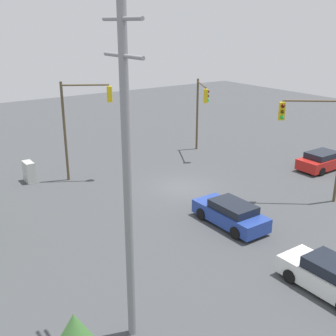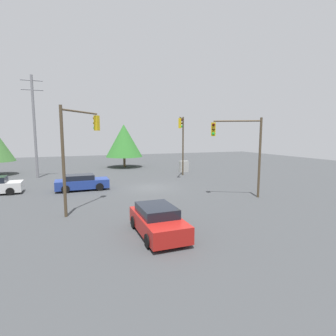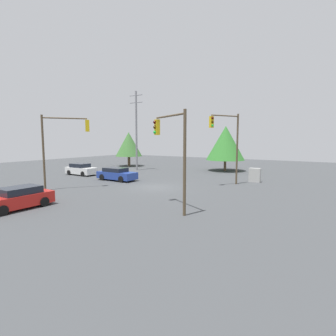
# 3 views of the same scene
# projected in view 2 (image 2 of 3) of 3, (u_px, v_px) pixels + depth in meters

# --- Properties ---
(ground_plane) EXTENTS (80.00, 80.00, 0.00)m
(ground_plane) POSITION_uv_depth(u_px,v_px,m) (151.00, 188.00, 24.14)
(ground_plane) COLOR #424447
(sedan_red) EXTENTS (1.98, 4.20, 1.40)m
(sedan_red) POSITION_uv_depth(u_px,v_px,m) (158.00, 221.00, 12.80)
(sedan_red) COLOR red
(sedan_red) RESTS_ON ground_plane
(sedan_blue) EXTENTS (4.48, 1.94, 1.37)m
(sedan_blue) POSITION_uv_depth(u_px,v_px,m) (82.00, 182.00, 23.04)
(sedan_blue) COLOR #233D93
(sedan_blue) RESTS_ON ground_plane
(traffic_signal_main) EXTENTS (2.58, 3.24, 6.54)m
(traffic_signal_main) POSITION_uv_depth(u_px,v_px,m) (78.00, 141.00, 16.48)
(traffic_signal_main) COLOR brown
(traffic_signal_main) RESTS_ON ground_plane
(traffic_signal_cross) EXTENTS (1.90, 3.04, 6.92)m
(traffic_signal_cross) POSITION_uv_depth(u_px,v_px,m) (182.00, 136.00, 29.78)
(traffic_signal_cross) COLOR brown
(traffic_signal_cross) RESTS_ON ground_plane
(traffic_signal_aux) EXTENTS (3.42, 2.02, 6.14)m
(traffic_signal_aux) POSITION_uv_depth(u_px,v_px,m) (241.00, 143.00, 20.12)
(traffic_signal_aux) COLOR brown
(traffic_signal_aux) RESTS_ON ground_plane
(utility_pole_tall) EXTENTS (2.20, 0.28, 11.29)m
(utility_pole_tall) POSITION_uv_depth(u_px,v_px,m) (34.00, 125.00, 28.94)
(utility_pole_tall) COLOR gray
(utility_pole_tall) RESTS_ON ground_plane
(electrical_cabinet) EXTENTS (1.14, 0.59, 1.45)m
(electrical_cabinet) POSITION_uv_depth(u_px,v_px,m) (184.00, 166.00, 34.11)
(electrical_cabinet) COLOR #B2B2AD
(electrical_cabinet) RESTS_ON ground_plane
(tree_right) EXTENTS (5.39, 5.39, 6.35)m
(tree_right) POSITION_uv_depth(u_px,v_px,m) (124.00, 141.00, 38.81)
(tree_right) COLOR brown
(tree_right) RESTS_ON ground_plane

